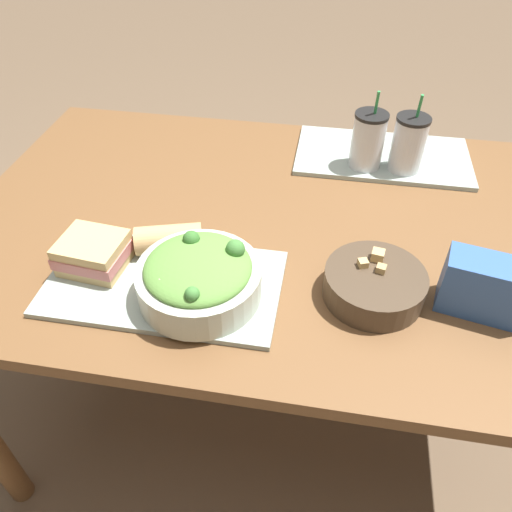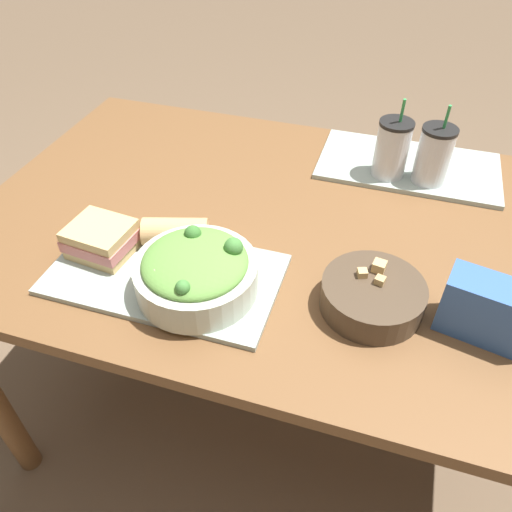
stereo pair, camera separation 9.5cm
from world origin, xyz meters
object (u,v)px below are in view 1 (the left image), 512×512
at_px(salad_bowl, 199,276).
at_px(sandwich_near, 93,253).
at_px(soup_bowl, 374,284).
at_px(drink_cup_dark, 368,142).
at_px(baguette_near, 170,239).
at_px(drink_cup_red, 408,145).
at_px(chip_bag, 486,287).

distance_m(salad_bowl, sandwich_near, 0.23).
distance_m(soup_bowl, drink_cup_dark, 0.45).
distance_m(baguette_near, drink_cup_red, 0.63).
height_order(baguette_near, drink_cup_red, drink_cup_red).
bearing_deg(drink_cup_red, sandwich_near, -142.80).
bearing_deg(chip_bag, salad_bowl, -161.43).
bearing_deg(drink_cup_dark, chip_bag, -64.72).
xyz_separation_m(sandwich_near, baguette_near, (0.13, 0.07, -0.00)).
relative_size(soup_bowl, baguette_near, 1.31).
relative_size(soup_bowl, drink_cup_dark, 0.95).
distance_m(sandwich_near, drink_cup_red, 0.78).
height_order(salad_bowl, baguette_near, salad_bowl).
relative_size(sandwich_near, baguette_near, 0.94).
xyz_separation_m(drink_cup_dark, chip_bag, (0.21, -0.45, -0.02)).
bearing_deg(sandwich_near, soup_bowl, 7.95).
bearing_deg(baguette_near, drink_cup_dark, -60.64).
height_order(drink_cup_dark, drink_cup_red, same).
bearing_deg(salad_bowl, soup_bowl, 11.07).
bearing_deg(salad_bowl, sandwich_near, 169.52).
bearing_deg(drink_cup_dark, salad_bowl, -120.18).
height_order(salad_bowl, chip_bag, salad_bowl).
xyz_separation_m(baguette_near, drink_cup_dark, (0.39, 0.40, 0.04)).
relative_size(baguette_near, drink_cup_dark, 0.73).
bearing_deg(baguette_near, soup_bowl, -113.31).
bearing_deg(sandwich_near, chip_bag, 7.17).
relative_size(baguette_near, drink_cup_red, 0.73).
height_order(baguette_near, chip_bag, chip_bag).
bearing_deg(soup_bowl, sandwich_near, -177.80).
height_order(drink_cup_dark, chip_bag, drink_cup_dark).
distance_m(baguette_near, drink_cup_dark, 0.56).
bearing_deg(drink_cup_red, baguette_near, -140.43).
bearing_deg(chip_bag, drink_cup_red, 116.31).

